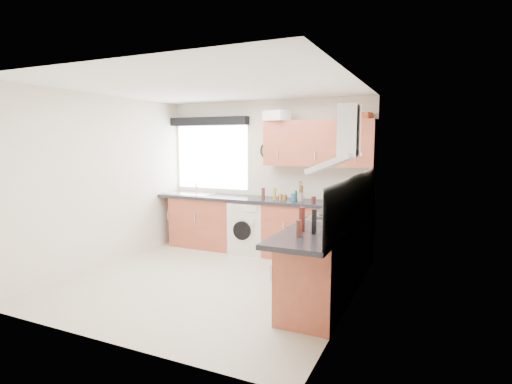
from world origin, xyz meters
The scene contains 37 objects.
ground_plane centered at (0.00, 0.00, 0.00)m, with size 3.60×3.60×0.00m, color beige.
ceiling centered at (0.00, 0.00, 2.50)m, with size 3.60×3.60×0.02m, color white.
wall_back centered at (0.00, 1.80, 1.25)m, with size 3.60×0.02×2.50m, color silver.
wall_front centered at (0.00, -1.80, 1.25)m, with size 3.60×0.02×2.50m, color silver.
wall_left centered at (-1.80, 0.00, 1.25)m, with size 0.02×3.60×2.50m, color silver.
wall_right centered at (1.80, 0.00, 1.25)m, with size 0.02×3.60×2.50m, color silver.
window centered at (-1.05, 1.79, 1.55)m, with size 1.40×0.02×1.10m, color beige.
window_blind centered at (-1.05, 1.70, 2.18)m, with size 1.50×0.18×0.14m, color black.
splashback centered at (1.79, 0.30, 1.18)m, with size 0.01×3.00×0.54m, color white.
base_cab_back centered at (-0.10, 1.51, 0.43)m, with size 3.00×0.58×0.86m, color brown.
base_cab_corner centered at (1.50, 1.50, 0.43)m, with size 0.60×0.60×0.86m, color brown.
base_cab_right centered at (1.51, 0.15, 0.43)m, with size 0.58×2.10×0.86m, color brown.
worktop_back centered at (0.00, 1.50, 0.89)m, with size 3.60×0.62×0.05m, color black.
worktop_right centered at (1.50, 0.00, 0.89)m, with size 0.62×2.42×0.05m, color black.
sink centered at (-1.33, 1.50, 0.95)m, with size 0.84×0.46×0.10m, color silver, non-canonical shape.
oven centered at (1.50, 0.30, 0.42)m, with size 0.56×0.58×0.85m, color black.
hob_plate centered at (1.50, 0.30, 0.92)m, with size 0.52×0.52×0.01m, color silver.
extractor_hood centered at (1.60, 0.30, 1.77)m, with size 0.52×0.78×0.66m, color silver, non-canonical shape.
upper_cabinets centered at (0.95, 1.62, 1.80)m, with size 1.70×0.35×0.70m, color brown.
washing_machine centered at (-0.15, 1.47, 0.42)m, with size 0.58×0.56×0.84m, color beige.
wall_clock centered at (0.05, 1.76, 1.68)m, with size 0.29×0.29×0.04m, color black.
casserole centered at (0.30, 1.52, 2.23)m, with size 0.37×0.27×0.16m, color beige.
storage_box centered at (1.60, 1.69, 2.20)m, with size 0.22×0.18×0.10m, color #B94E23.
utensil_pot centered at (0.72, 1.48, 0.97)m, with size 0.09×0.09×0.13m, color gray.
kitchen_roll centered at (1.54, 1.05, 1.02)m, with size 0.10×0.10×0.23m, color beige.
tomato_cluster centered at (0.35, 1.65, 0.94)m, with size 0.15×0.15×0.07m, color #AF140E, non-canonical shape.
jar_0 centered at (0.73, 1.52, 1.03)m, with size 0.04×0.04×0.24m, color brown.
jar_1 centered at (0.41, 1.41, 0.97)m, with size 0.04×0.04×0.12m, color olive.
jar_2 centered at (0.08, 1.50, 1.00)m, with size 0.06×0.06×0.17m, color #4E241B.
jar_3 centered at (0.61, 1.60, 0.98)m, with size 0.04×0.04×0.14m, color #184117.
jar_4 centered at (0.95, 1.40, 0.96)m, with size 0.07×0.07×0.10m, color #541112.
jar_5 centered at (0.61, 1.45, 0.97)m, with size 0.07×0.07×0.12m, color #1C548A.
jar_6 centered at (0.46, 1.45, 0.96)m, with size 0.06×0.06×0.09m, color olive.
jar_7 centered at (0.31, 1.42, 1.01)m, with size 0.05×0.05×0.19m, color olive.
bottle_0 centered at (1.39, -0.51, 1.03)m, with size 0.07×0.07×0.25m, color #4F1510.
bottle_1 centered at (1.44, -0.76, 0.99)m, with size 0.05×0.05×0.16m, color #4B231A.
bottle_2 centered at (1.55, -0.60, 1.04)m, with size 0.05×0.05×0.25m, color black.
Camera 1 is at (2.64, -4.36, 1.82)m, focal length 28.00 mm.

